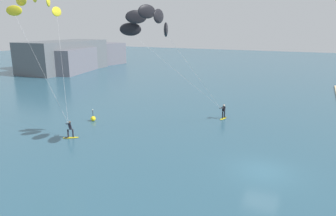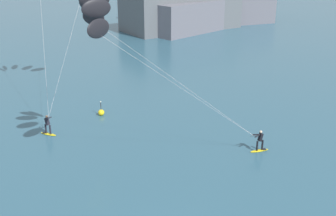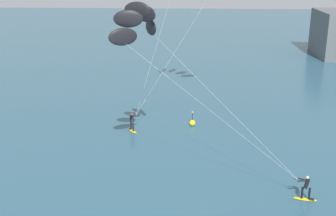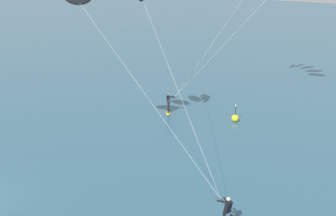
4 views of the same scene
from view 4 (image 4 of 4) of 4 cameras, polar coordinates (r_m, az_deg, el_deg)
marker_buoy at (r=35.29m, az=8.54°, el=-1.26°), size 0.56×0.56×1.38m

